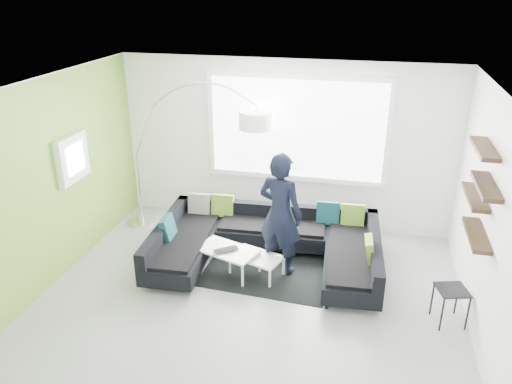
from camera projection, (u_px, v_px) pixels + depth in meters
ground at (248, 304)px, 6.54m from camera, size 5.50×5.50×0.00m
room_shell at (254, 170)px, 6.00m from camera, size 5.54×5.04×2.82m
sectional_sofa at (266, 248)px, 7.29m from camera, size 3.36×2.21×0.70m
rug at (271, 270)px, 7.28m from camera, size 1.95×1.46×0.01m
coffee_table at (242, 262)px, 7.16m from camera, size 1.26×0.97×0.36m
arc_lamp at (136, 155)px, 8.23m from camera, size 2.32×0.69×2.49m
side_table at (449, 306)px, 6.10m from camera, size 0.43×0.43×0.48m
person at (280, 214)px, 6.96m from camera, size 0.90×0.80×1.80m
laptop at (227, 252)px, 7.04m from camera, size 0.58×0.58×0.03m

